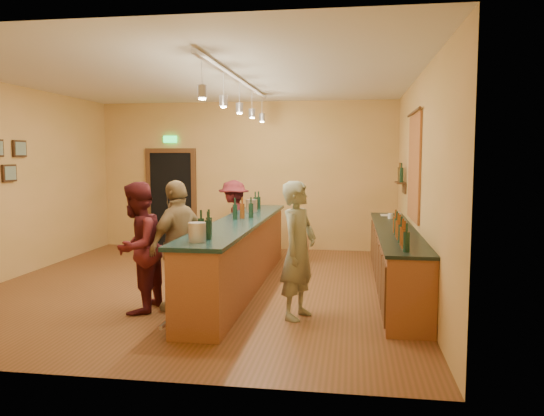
# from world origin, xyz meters

# --- Properties ---
(floor) EXTENTS (7.00, 7.00, 0.00)m
(floor) POSITION_xyz_m (0.00, 0.00, 0.00)
(floor) COLOR brown
(floor) RESTS_ON ground
(ceiling) EXTENTS (6.50, 7.00, 0.02)m
(ceiling) POSITION_xyz_m (0.00, 0.00, 3.20)
(ceiling) COLOR silver
(ceiling) RESTS_ON wall_back
(wall_back) EXTENTS (6.50, 0.02, 3.20)m
(wall_back) POSITION_xyz_m (0.00, 3.50, 1.60)
(wall_back) COLOR #B89245
(wall_back) RESTS_ON floor
(wall_front) EXTENTS (6.50, 0.02, 3.20)m
(wall_front) POSITION_xyz_m (0.00, -3.50, 1.60)
(wall_front) COLOR #B89245
(wall_front) RESTS_ON floor
(wall_left) EXTENTS (0.02, 7.00, 3.20)m
(wall_left) POSITION_xyz_m (-3.25, 0.00, 1.60)
(wall_left) COLOR #B89245
(wall_left) RESTS_ON floor
(wall_right) EXTENTS (0.02, 7.00, 3.20)m
(wall_right) POSITION_xyz_m (3.25, 0.00, 1.60)
(wall_right) COLOR #B89245
(wall_right) RESTS_ON floor
(doorway) EXTENTS (1.15, 0.09, 2.48)m
(doorway) POSITION_xyz_m (-1.70, 3.47, 1.13)
(doorway) COLOR black
(doorway) RESTS_ON wall_back
(tapestry) EXTENTS (0.03, 1.40, 1.60)m
(tapestry) POSITION_xyz_m (3.23, 0.40, 1.85)
(tapestry) COLOR maroon
(tapestry) RESTS_ON wall_right
(bottle_shelf) EXTENTS (0.17, 0.55, 0.54)m
(bottle_shelf) POSITION_xyz_m (3.17, 1.90, 1.67)
(bottle_shelf) COLOR #4E2E17
(bottle_shelf) RESTS_ON wall_right
(back_counter) EXTENTS (0.60, 4.55, 1.27)m
(back_counter) POSITION_xyz_m (2.97, 0.18, 0.49)
(back_counter) COLOR brown
(back_counter) RESTS_ON floor
(tasting_bar) EXTENTS (0.73, 5.10, 1.38)m
(tasting_bar) POSITION_xyz_m (0.61, -0.00, 0.61)
(tasting_bar) COLOR brown
(tasting_bar) RESTS_ON floor
(pendant_track) EXTENTS (0.11, 4.60, 0.50)m
(pendant_track) POSITION_xyz_m (0.61, -0.00, 2.98)
(pendant_track) COLOR silver
(pendant_track) RESTS_ON ceiling
(bartender) EXTENTS (0.60, 0.73, 1.72)m
(bartender) POSITION_xyz_m (1.65, -1.40, 0.86)
(bartender) COLOR gray
(bartender) RESTS_ON floor
(customer_a) EXTENTS (0.70, 0.87, 1.70)m
(customer_a) POSITION_xyz_m (-0.43, -1.47, 0.85)
(customer_a) COLOR #59191E
(customer_a) RESTS_ON floor
(customer_b) EXTENTS (0.79, 1.09, 1.72)m
(customer_b) POSITION_xyz_m (0.06, -1.29, 0.86)
(customer_b) COLOR #997A51
(customer_b) RESTS_ON floor
(customer_c) EXTENTS (0.60, 1.02, 1.57)m
(customer_c) POSITION_xyz_m (0.06, 1.99, 0.79)
(customer_c) COLOR #59191E
(customer_c) RESTS_ON floor
(bar_stool) EXTENTS (0.34, 0.34, 0.69)m
(bar_stool) POSITION_xyz_m (1.35, 2.20, 0.55)
(bar_stool) COLOR #986844
(bar_stool) RESTS_ON floor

